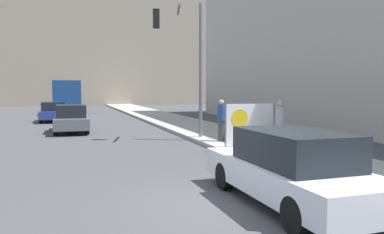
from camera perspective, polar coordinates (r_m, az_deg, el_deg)
ground_plane at (r=7.95m, az=6.59°, el=-13.07°), size 160.00×160.00×0.00m
sidewalk_curb at (r=23.16m, az=0.00°, el=-1.45°), size 3.85×90.00×0.18m
building_backdrop_right at (r=26.95m, az=25.40°, el=15.50°), size 10.00×32.00×15.66m
seated_protester at (r=11.17m, az=14.27°, el=-4.00°), size 0.91×0.77×1.17m
jogger_on_sidewalk at (r=14.18m, az=13.27°, el=-1.04°), size 0.34×0.34×1.79m
pedestrian_behind at (r=15.87m, az=4.49°, el=-0.46°), size 0.34×0.34×1.76m
protest_banner at (r=14.42m, az=8.80°, el=-1.06°), size 2.09×0.06×1.65m
traffic_light_pole at (r=17.36m, az=-1.08°, el=10.31°), size 2.22×1.99×6.11m
parked_car_curbside at (r=7.93m, az=14.72°, el=-7.55°), size 1.80×4.73×1.54m
car_on_road_nearest at (r=21.87m, az=-17.92°, el=-0.22°), size 1.78×4.59×1.53m
car_on_road_midblock at (r=29.70m, az=-20.32°, el=0.77°), size 1.86×4.55×1.46m
city_bus_on_road at (r=40.91m, az=-18.49°, el=3.25°), size 2.51×10.13×3.22m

